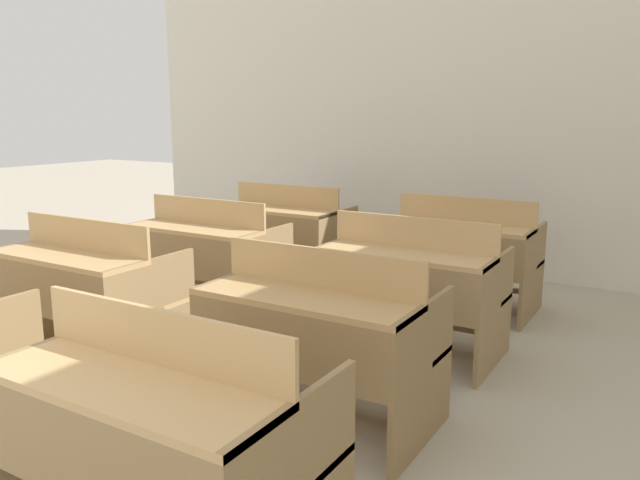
# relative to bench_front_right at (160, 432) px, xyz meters

# --- Properties ---
(wall_back) EXTENTS (6.92, 0.06, 3.19)m
(wall_back) POSITION_rel_bench_front_right_xyz_m (-0.80, 4.55, 1.12)
(wall_back) COLOR white
(wall_back) RESTS_ON ground_plane
(bench_front_right) EXTENTS (1.10, 0.71, 0.91)m
(bench_front_right) POSITION_rel_bench_front_right_xyz_m (0.00, 0.00, 0.00)
(bench_front_right) COLOR #96774D
(bench_front_right) RESTS_ON ground_plane
(bench_second_left) EXTENTS (1.10, 0.71, 0.91)m
(bench_second_left) POSITION_rel_bench_front_right_xyz_m (-1.74, 1.09, 0.00)
(bench_second_left) COLOR #96784E
(bench_second_left) RESTS_ON ground_plane
(bench_second_right) EXTENTS (1.10, 0.71, 0.91)m
(bench_second_right) POSITION_rel_bench_front_right_xyz_m (-0.02, 1.10, 0.00)
(bench_second_right) COLOR olive
(bench_second_right) RESTS_ON ground_plane
(bench_third_left) EXTENTS (1.10, 0.71, 0.91)m
(bench_third_left) POSITION_rel_bench_front_right_xyz_m (-1.71, 2.20, 0.00)
(bench_third_left) COLOR #9A7B51
(bench_third_left) RESTS_ON ground_plane
(bench_third_right) EXTENTS (1.10, 0.71, 0.91)m
(bench_third_right) POSITION_rel_bench_front_right_xyz_m (0.00, 2.21, 0.00)
(bench_third_right) COLOR #9A7C52
(bench_third_right) RESTS_ON ground_plane
(bench_back_left) EXTENTS (1.10, 0.71, 0.91)m
(bench_back_left) POSITION_rel_bench_front_right_xyz_m (-1.70, 3.29, 0.00)
(bench_back_left) COLOR #95764C
(bench_back_left) RESTS_ON ground_plane
(bench_back_right) EXTENTS (1.10, 0.71, 0.91)m
(bench_back_right) POSITION_rel_bench_front_right_xyz_m (-0.02, 3.31, 0.00)
(bench_back_right) COLOR #96784E
(bench_back_right) RESTS_ON ground_plane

